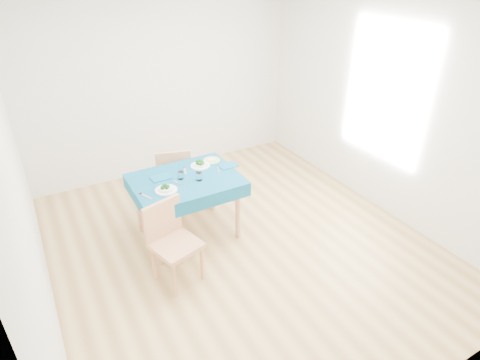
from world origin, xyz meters
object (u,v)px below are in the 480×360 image
chair_near (175,237)px  side_plate (212,160)px  bowl_near (166,188)px  table (188,207)px  chair_far (174,167)px  bowl_far (200,164)px

chair_near → side_plate: size_ratio=5.27×
chair_near → bowl_near: chair_near is taller
table → side_plate: 0.64m
chair_far → side_plate: 0.61m
bowl_near → bowl_far: bearing=31.5°
chair_near → side_plate: 1.26m
chair_far → side_plate: (0.33, -0.46, 0.22)m
bowl_far → table: bearing=-144.3°
bowl_far → side_plate: 0.19m
chair_far → bowl_far: chair_far is taller
chair_far → side_plate: size_ratio=5.33×
bowl_near → chair_near: bearing=-102.9°
table → bowl_far: bowl_far is taller
bowl_near → bowl_far: size_ratio=1.02×
table → chair_far: size_ratio=1.08×
table → bowl_near: (-0.28, -0.14, 0.41)m
bowl_near → bowl_far: 0.64m
chair_near → bowl_far: bearing=36.4°
table → chair_near: size_ratio=1.09×
bowl_far → chair_far: bearing=105.5°
bowl_near → table: bearing=27.1°
table → bowl_near: size_ratio=4.95×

